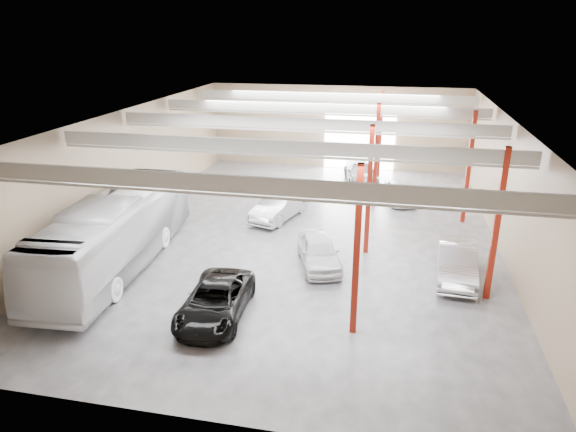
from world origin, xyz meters
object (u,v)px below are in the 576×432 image
(car_row_c, at_px, (361,172))
(car_row_a, at_px, (319,251))
(car_right_far, at_px, (399,192))
(car_row_b, at_px, (279,206))
(coach_bus, at_px, (117,232))
(car_right_near, at_px, (457,263))
(black_sedan, at_px, (215,301))

(car_row_c, bearing_deg, car_row_a, -106.08)
(car_row_c, relative_size, car_right_far, 1.35)
(car_row_b, bearing_deg, car_row_c, 80.76)
(car_right_far, bearing_deg, coach_bus, -149.38)
(car_row_a, relative_size, car_right_near, 0.91)
(coach_bus, height_order, car_row_a, coach_bus)
(car_row_a, bearing_deg, black_sedan, -138.61)
(car_row_a, height_order, car_right_near, car_right_near)
(car_row_a, height_order, car_row_b, car_row_b)
(car_row_b, relative_size, car_row_c, 0.92)
(car_row_a, distance_m, car_row_b, 7.29)
(car_row_b, bearing_deg, black_sedan, -73.80)
(car_row_c, distance_m, car_right_near, 16.90)
(black_sedan, bearing_deg, car_row_c, 75.28)
(coach_bus, relative_size, car_right_near, 2.63)
(car_row_c, bearing_deg, car_right_far, -68.43)
(coach_bus, relative_size, car_right_far, 3.25)
(car_row_a, height_order, car_right_far, car_row_a)
(coach_bus, xyz_separation_m, car_row_b, (6.51, 8.49, -1.02))
(coach_bus, xyz_separation_m, car_row_c, (11.00, 17.92, -1.06))
(black_sedan, distance_m, car_row_a, 6.82)
(coach_bus, xyz_separation_m, car_right_far, (14.00, 13.49, -1.16))
(car_right_near, bearing_deg, coach_bus, -169.42)
(car_row_c, bearing_deg, car_right_near, -82.48)
(car_right_near, relative_size, car_right_far, 1.24)
(black_sedan, height_order, car_right_far, black_sedan)
(coach_bus, xyz_separation_m, car_right_near, (16.80, 2.04, -1.03))
(coach_bus, relative_size, black_sedan, 2.49)
(car_row_c, bearing_deg, coach_bus, -134.09)
(car_right_near, bearing_deg, black_sedan, -147.06)
(black_sedan, height_order, car_row_b, car_row_b)
(coach_bus, height_order, black_sedan, coach_bus)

